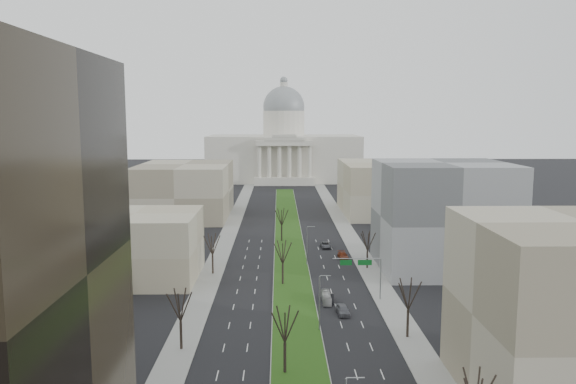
{
  "coord_description": "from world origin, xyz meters",
  "views": [
    {
      "loc": [
        -2.76,
        -31.13,
        34.14
      ],
      "look_at": [
        -0.38,
        112.72,
        14.71
      ],
      "focal_mm": 35.0,
      "sensor_mm": 36.0,
      "label": 1
    }
  ],
  "objects": [
    {
      "name": "sidewalk_right",
      "position": [
        17.5,
        95.0,
        0.07
      ],
      "size": [
        5.0,
        330.0,
        0.15
      ],
      "primitive_type": "cube",
      "color": "gray",
      "rests_on": "ground"
    },
    {
      "name": "building_far_left",
      "position": [
        -35.0,
        160.0,
        9.0
      ],
      "size": [
        30.0,
        40.0,
        18.0
      ],
      "primitive_type": "cube",
      "color": "gray",
      "rests_on": "ground"
    },
    {
      "name": "box_van",
      "position": [
        5.99,
        69.02,
        0.88
      ],
      "size": [
        1.51,
        6.35,
        1.77
      ],
      "primitive_type": "imported",
      "rotation": [
        0.0,
        0.0,
        -0.0
      ],
      "color": "beige",
      "rests_on": "ground"
    },
    {
      "name": "car_grey_far",
      "position": [
        9.49,
        112.26,
        0.74
      ],
      "size": [
        2.77,
        5.47,
        1.48
      ],
      "primitive_type": "imported",
      "rotation": [
        0.0,
        0.0,
        0.06
      ],
      "color": "#53545C",
      "rests_on": "ground"
    },
    {
      "name": "car_red",
      "position": [
        12.74,
        100.9,
        0.77
      ],
      "size": [
        2.48,
        5.4,
        1.53
      ],
      "primitive_type": "imported",
      "rotation": [
        0.0,
        0.0,
        0.06
      ],
      "color": "#64220D",
      "rests_on": "ground"
    },
    {
      "name": "capitol",
      "position": [
        0.0,
        269.59,
        16.31
      ],
      "size": [
        80.0,
        46.0,
        55.0
      ],
      "color": "beige",
      "rests_on": "ground"
    },
    {
      "name": "tree_median_c",
      "position": [
        -2.0,
        120.0,
        7.0
      ],
      "size": [
        5.4,
        5.4,
        9.72
      ],
      "color": "black",
      "rests_on": "ground"
    },
    {
      "name": "tree_median_a",
      "position": [
        -2.0,
        40.0,
        7.0
      ],
      "size": [
        5.4,
        5.4,
        9.72
      ],
      "color": "black",
      "rests_on": "ground"
    },
    {
      "name": "sidewalk_left",
      "position": [
        -17.5,
        95.0,
        0.07
      ],
      "size": [
        5.0,
        330.0,
        0.15
      ],
      "primitive_type": "cube",
      "color": "gray",
      "rests_on": "ground"
    },
    {
      "name": "car_grey_near",
      "position": [
        8.31,
        62.42,
        0.83
      ],
      "size": [
        2.36,
        5.04,
        1.67
      ],
      "primitive_type": "imported",
      "rotation": [
        0.0,
        0.0,
        0.08
      ],
      "color": "#54555C",
      "rests_on": "ground"
    },
    {
      "name": "tree_right_mid",
      "position": [
        17.2,
        52.0,
        7.16
      ],
      "size": [
        5.52,
        5.52,
        9.94
      ],
      "color": "black",
      "rests_on": "ground"
    },
    {
      "name": "car_black",
      "position": [
        6.56,
        68.78,
        0.74
      ],
      "size": [
        1.93,
        4.61,
        1.48
      ],
      "primitive_type": "imported",
      "rotation": [
        0.0,
        0.0,
        -0.08
      ],
      "color": "black",
      "rests_on": "ground"
    },
    {
      "name": "tree_median_b",
      "position": [
        -2.0,
        80.0,
        7.0
      ],
      "size": [
        5.4,
        5.4,
        9.72
      ],
      "color": "black",
      "rests_on": "ground"
    },
    {
      "name": "building_grey_right",
      "position": [
        34.0,
        92.0,
        12.0
      ],
      "size": [
        28.0,
        26.0,
        24.0
      ],
      "primitive_type": "cube",
      "color": "slate",
      "rests_on": "ground"
    },
    {
      "name": "tree_right_far",
      "position": [
        17.2,
        92.0,
        6.53
      ],
      "size": [
        5.04,
        5.04,
        9.07
      ],
      "color": "black",
      "rests_on": "ground"
    },
    {
      "name": "building_beige_left",
      "position": [
        -33.0,
        85.0,
        7.0
      ],
      "size": [
        26.0,
        22.0,
        14.0
      ],
      "primitive_type": "cube",
      "color": "tan",
      "rests_on": "ground"
    },
    {
      "name": "building_far_right",
      "position": [
        35.0,
        165.0,
        9.0
      ],
      "size": [
        30.0,
        40.0,
        18.0
      ],
      "primitive_type": "cube",
      "color": "tan",
      "rests_on": "ground"
    },
    {
      "name": "tree_left_far",
      "position": [
        -17.2,
        88.0,
        6.84
      ],
      "size": [
        5.28,
        5.28,
        9.5
      ],
      "color": "black",
      "rests_on": "ground"
    },
    {
      "name": "streetlamp_median_c",
      "position": [
        3.76,
        95.0,
        4.81
      ],
      "size": [
        1.9,
        0.2,
        9.16
      ],
      "color": "gray",
      "rests_on": "ground"
    },
    {
      "name": "mast_arm_signs",
      "position": [
        13.49,
        70.03,
        6.11
      ],
      "size": [
        9.12,
        0.24,
        8.09
      ],
      "color": "gray",
      "rests_on": "ground"
    },
    {
      "name": "ground",
      "position": [
        0.0,
        120.0,
        0.0
      ],
      "size": [
        600.0,
        600.0,
        0.0
      ],
      "primitive_type": "plane",
      "color": "black",
      "rests_on": "ground"
    },
    {
      "name": "tree_left_mid",
      "position": [
        -17.2,
        48.0,
        7.0
      ],
      "size": [
        5.4,
        5.4,
        9.72
      ],
      "color": "black",
      "rests_on": "ground"
    },
    {
      "name": "streetlamp_median_b",
      "position": [
        3.76,
        55.0,
        4.81
      ],
      "size": [
        1.9,
        0.2,
        9.16
      ],
      "color": "gray",
      "rests_on": "ground"
    },
    {
      "name": "median",
      "position": [
        0.0,
        118.99,
        0.1
      ],
      "size": [
        8.0,
        222.03,
        0.2
      ],
      "color": "#999993",
      "rests_on": "ground"
    }
  ]
}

